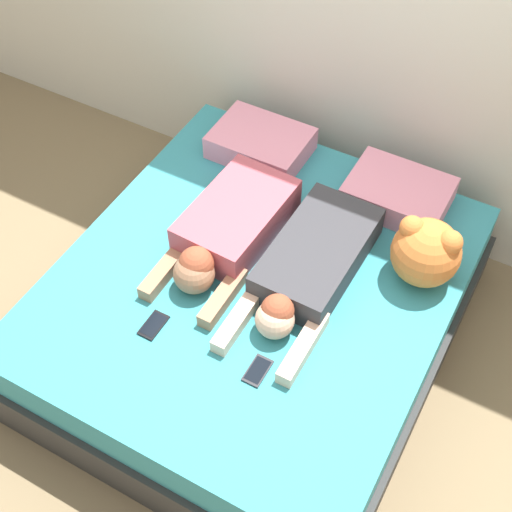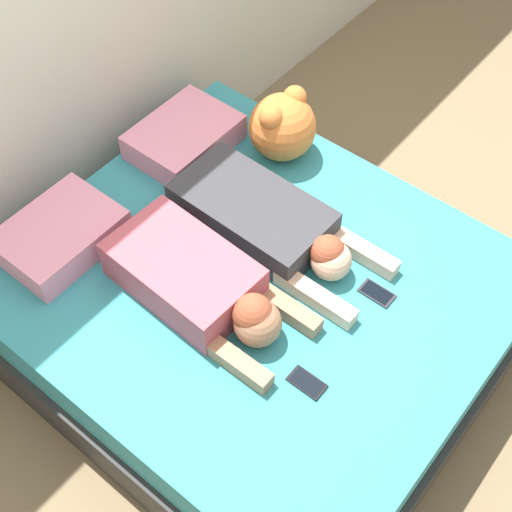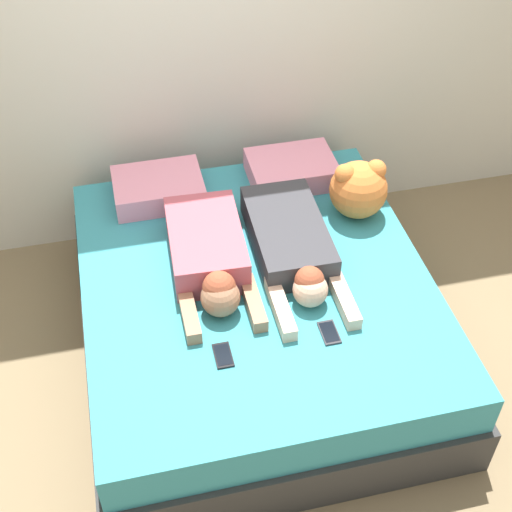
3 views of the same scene
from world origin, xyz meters
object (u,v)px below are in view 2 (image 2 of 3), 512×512
object	(u,v)px
person_right	(269,223)
cell_phone_right	(377,293)
pillow_head_left	(60,235)
person_left	(201,284)
cell_phone_left	(307,383)
pillow_head_right	(184,137)
plush_toy	(282,126)
bed	(256,313)

from	to	relation	value
person_right	cell_phone_right	world-z (taller)	person_right
pillow_head_left	person_right	bearing A→B (deg)	-47.34
pillow_head_left	person_right	distance (m)	0.90
person_left	pillow_head_left	bearing A→B (deg)	105.01
person_left	cell_phone_left	distance (m)	0.57
pillow_head_right	person_left	size ratio (longest dim) A/B	0.57
pillow_head_left	cell_phone_right	distance (m)	1.36
pillow_head_right	plush_toy	distance (m)	0.48
cell_phone_right	person_right	bearing A→B (deg)	93.59
bed	plush_toy	world-z (taller)	plush_toy
pillow_head_right	person_left	world-z (taller)	person_left
pillow_head_left	pillow_head_right	size ratio (longest dim) A/B	1.00
bed	person_left	bearing A→B (deg)	153.75
pillow_head_left	person_left	size ratio (longest dim) A/B	0.57
pillow_head_left	person_left	bearing A→B (deg)	-74.99
bed	person_right	distance (m)	0.42
person_right	person_left	bearing A→B (deg)	179.33
pillow_head_right	plush_toy	world-z (taller)	plush_toy
pillow_head_right	person_left	bearing A→B (deg)	-132.89
person_left	cell_phone_right	xyz separation A→B (m)	(0.47, -0.54, -0.09)
bed	cell_phone_left	distance (m)	0.59
pillow_head_right	cell_phone_right	distance (m)	1.21
bed	person_left	xyz separation A→B (m)	(-0.22, 0.11, 0.36)
person_left	plush_toy	size ratio (longest dim) A/B	2.63
cell_phone_right	plush_toy	world-z (taller)	plush_toy
bed	person_left	distance (m)	0.44
bed	cell_phone_left	bearing A→B (deg)	-119.63
bed	cell_phone_right	bearing A→B (deg)	-60.31
cell_phone_right	person_left	bearing A→B (deg)	130.54
person_left	cell_phone_right	bearing A→B (deg)	-49.46
cell_phone_right	pillow_head_right	bearing A→B (deg)	83.26
plush_toy	bed	bearing A→B (deg)	-150.21
cell_phone_right	cell_phone_left	bearing A→B (deg)	-177.72
pillow_head_right	cell_phone_left	distance (m)	1.38
person_right	pillow_head_left	bearing A→B (deg)	132.66
bed	pillow_head_left	world-z (taller)	pillow_head_left
cell_phone_left	pillow_head_right	bearing A→B (deg)	61.85
person_right	cell_phone_left	xyz separation A→B (m)	(-0.48, -0.56, -0.08)
person_left	plush_toy	distance (m)	0.92
cell_phone_left	plush_toy	world-z (taller)	plush_toy
pillow_head_right	cell_phone_left	xyz separation A→B (m)	(-0.65, -1.22, -0.06)
cell_phone_right	pillow_head_left	bearing A→B (deg)	118.15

